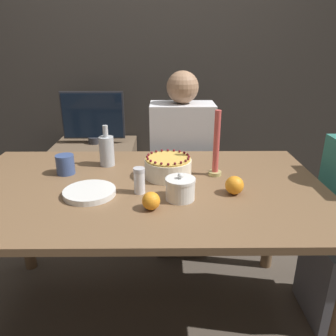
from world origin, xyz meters
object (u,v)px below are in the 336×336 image
tv_monitor (93,117)px  sugar_bowl (180,189)px  person_man_blue_shirt (181,176)px  candle (216,149)px  sugar_shaker (140,180)px  bottle (107,150)px  cake (168,167)px

tv_monitor → sugar_bowl: bearing=-64.4°
sugar_bowl → person_man_blue_shirt: bearing=86.8°
candle → person_man_blue_shirt: 0.69m
sugar_shaker → tv_monitor: 1.30m
sugar_bowl → person_man_blue_shirt: 0.87m
candle → bottle: bearing=165.5°
cake → tv_monitor: tv_monitor is taller
sugar_bowl → tv_monitor: bearing=115.6°
cake → tv_monitor: (-0.57, 1.04, 0.01)m
bottle → candle: bearing=-14.5°
candle → bottle: candle is taller
sugar_bowl → person_man_blue_shirt: size_ratio=0.10×
sugar_bowl → tv_monitor: 1.42m
cake → sugar_bowl: bearing=-78.7°
cake → sugar_bowl: sugar_bowl is taller
sugar_bowl → tv_monitor: (-0.61, 1.28, 0.01)m
candle → tv_monitor: (-0.79, 1.02, -0.07)m
candle → tv_monitor: 1.30m
cake → person_man_blue_shirt: (0.09, 0.58, -0.29)m
person_man_blue_shirt → bottle: bearing=46.3°
sugar_shaker → bottle: bottle is taller
sugar_shaker → candle: bearing=29.7°
candle → tv_monitor: size_ratio=0.66×
sugar_bowl → tv_monitor: size_ratio=0.26×
sugar_bowl → person_man_blue_shirt: (0.05, 0.82, -0.29)m
sugar_bowl → cake: bearing=101.3°
candle → sugar_bowl: bearing=-124.9°
sugar_bowl → candle: candle is taller
sugar_shaker → candle: size_ratio=0.36×
sugar_shaker → person_man_blue_shirt: (0.21, 0.76, -0.30)m
cake → tv_monitor: bearing=118.5°
sugar_shaker → tv_monitor: tv_monitor is taller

